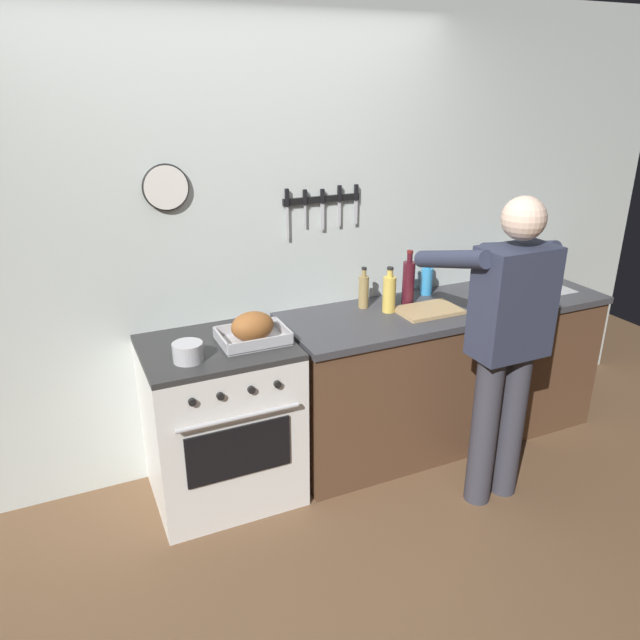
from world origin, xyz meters
TOP-DOWN VIEW (x-y plane):
  - ground_plane at (0.00, 0.00)m, footprint 8.00×8.00m
  - wall_back at (-0.00, 1.35)m, footprint 6.00×0.13m
  - counter_block at (1.21, 0.99)m, footprint 2.03×0.65m
  - stove at (-0.22, 0.99)m, footprint 0.76×0.67m
  - person_cook at (1.11, 0.37)m, footprint 0.51×0.63m
  - roasting_pan at (-0.04, 0.94)m, footprint 0.35×0.26m
  - saucepan at (-0.39, 0.86)m, footprint 0.15×0.15m
  - cutting_board at (1.03, 0.93)m, footprint 0.36×0.24m
  - bottle_dish_soap at (1.19, 1.20)m, footprint 0.07×0.07m
  - bottle_soy_sauce at (0.86, 1.11)m, footprint 0.05×0.05m
  - bottle_vinegar at (0.72, 1.16)m, footprint 0.06×0.06m
  - bottle_wine_red at (0.99, 1.10)m, footprint 0.07×0.07m
  - bottle_cooking_oil at (0.82, 1.04)m, footprint 0.08×0.08m

SIDE VIEW (x-z plane):
  - ground_plane at x=0.00m, z-range 0.00..0.00m
  - stove at x=-0.22m, z-range 0.00..0.90m
  - counter_block at x=1.21m, z-range 0.01..0.91m
  - cutting_board at x=1.03m, z-range 0.90..0.92m
  - saucepan at x=-0.39m, z-range 0.90..0.99m
  - person_cook at x=1.11m, z-range 0.12..1.78m
  - roasting_pan at x=-0.04m, z-range 0.89..1.05m
  - bottle_soy_sauce at x=0.86m, z-range 0.88..1.06m
  - bottle_dish_soap at x=1.19m, z-range 0.88..1.10m
  - bottle_vinegar at x=0.72m, z-range 0.88..1.13m
  - bottle_cooking_oil at x=0.82m, z-range 0.88..1.15m
  - bottle_wine_red at x=0.99m, z-range 0.87..1.20m
  - wall_back at x=0.00m, z-range 0.00..2.60m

